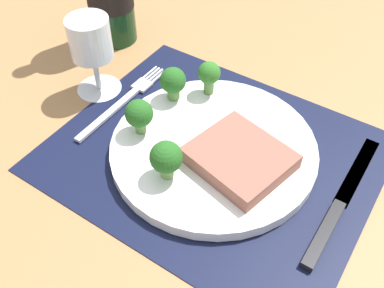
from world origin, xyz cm
name	(u,v)px	position (x,y,z in cm)	size (l,w,h in cm)	color
ground_plane	(213,162)	(0.00, 0.00, -1.50)	(140.00, 110.00, 3.00)	#996D42
placemat	(213,154)	(0.00, 0.00, 0.15)	(40.96, 33.95, 0.30)	black
plate	(213,149)	(0.00, 0.00, 1.10)	(27.00, 27.00, 1.60)	white
steak	(240,158)	(4.38, -1.05, 2.96)	(11.32, 10.05, 2.12)	#8C5647
broccoli_near_steak	(166,158)	(-2.01, -7.50, 5.02)	(3.96, 3.96, 5.25)	#6B994C
broccoli_near_fork	(139,114)	(-9.39, -3.25, 4.94)	(3.73, 3.73, 5.05)	#5B8942
broccoli_front_edge	(173,81)	(-9.73, 4.78, 4.84)	(3.72, 3.72, 5.01)	#5B8942
broccoli_back_left	(209,75)	(-6.16, 8.60, 5.13)	(3.25, 3.25, 5.15)	#5B8942
fork	(124,101)	(-16.41, 1.42, 0.55)	(2.40, 19.20, 0.50)	silver
knife	(338,207)	(16.98, 0.53, 0.60)	(1.80, 23.00, 0.80)	black
wine_glass	(91,44)	(-21.75, 1.92, 8.14)	(6.78, 6.78, 12.07)	silver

